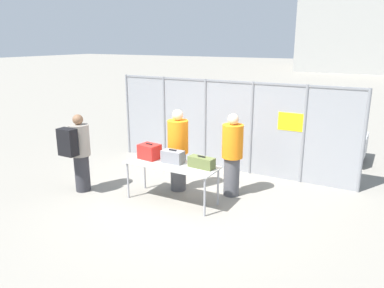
{
  "coord_description": "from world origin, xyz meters",
  "views": [
    {
      "loc": [
        3.49,
        -5.85,
        3.1
      ],
      "look_at": [
        -0.05,
        0.58,
        1.05
      ],
      "focal_mm": 35.0,
      "sensor_mm": 36.0,
      "label": 1
    }
  ],
  "objects_px": {
    "traveler_hooded": "(78,150)",
    "security_worker_far": "(232,154)",
    "utility_trailer": "(298,140)",
    "inspection_table": "(172,167)",
    "security_worker_near": "(178,149)",
    "suitcase_olive": "(202,162)",
    "suitcase_grey": "(173,157)",
    "suitcase_red": "(149,151)"
  },
  "relations": [
    {
      "from": "suitcase_red",
      "to": "security_worker_far",
      "type": "height_order",
      "value": "security_worker_far"
    },
    {
      "from": "inspection_table",
      "to": "security_worker_near",
      "type": "height_order",
      "value": "security_worker_near"
    },
    {
      "from": "suitcase_grey",
      "to": "traveler_hooded",
      "type": "distance_m",
      "value": 2.01
    },
    {
      "from": "traveler_hooded",
      "to": "utility_trailer",
      "type": "height_order",
      "value": "traveler_hooded"
    },
    {
      "from": "suitcase_grey",
      "to": "security_worker_near",
      "type": "xyz_separation_m",
      "value": [
        -0.17,
        0.49,
        -0.0
      ]
    },
    {
      "from": "security_worker_far",
      "to": "utility_trailer",
      "type": "relative_size",
      "value": 0.39
    },
    {
      "from": "utility_trailer",
      "to": "inspection_table",
      "type": "bearing_deg",
      "value": -107.64
    },
    {
      "from": "suitcase_grey",
      "to": "security_worker_far",
      "type": "relative_size",
      "value": 0.25
    },
    {
      "from": "suitcase_olive",
      "to": "utility_trailer",
      "type": "relative_size",
      "value": 0.12
    },
    {
      "from": "inspection_table",
      "to": "suitcase_grey",
      "type": "distance_m",
      "value": 0.21
    },
    {
      "from": "suitcase_red",
      "to": "security_worker_near",
      "type": "height_order",
      "value": "security_worker_near"
    },
    {
      "from": "suitcase_grey",
      "to": "suitcase_red",
      "type": "bearing_deg",
      "value": -179.95
    },
    {
      "from": "suitcase_olive",
      "to": "inspection_table",
      "type": "bearing_deg",
      "value": -171.37
    },
    {
      "from": "traveler_hooded",
      "to": "security_worker_near",
      "type": "distance_m",
      "value": 2.06
    },
    {
      "from": "security_worker_near",
      "to": "security_worker_far",
      "type": "relative_size",
      "value": 1.02
    },
    {
      "from": "suitcase_red",
      "to": "utility_trailer",
      "type": "bearing_deg",
      "value": 65.35
    },
    {
      "from": "suitcase_olive",
      "to": "utility_trailer",
      "type": "distance_m",
      "value": 4.42
    },
    {
      "from": "inspection_table",
      "to": "suitcase_grey",
      "type": "height_order",
      "value": "suitcase_grey"
    },
    {
      "from": "suitcase_olive",
      "to": "security_worker_near",
      "type": "height_order",
      "value": "security_worker_near"
    },
    {
      "from": "inspection_table",
      "to": "suitcase_grey",
      "type": "bearing_deg",
      "value": 107.13
    },
    {
      "from": "inspection_table",
      "to": "suitcase_olive",
      "type": "distance_m",
      "value": 0.63
    },
    {
      "from": "security_worker_near",
      "to": "suitcase_grey",
      "type": "bearing_deg",
      "value": 97.9
    },
    {
      "from": "suitcase_olive",
      "to": "security_worker_far",
      "type": "height_order",
      "value": "security_worker_far"
    },
    {
      "from": "suitcase_red",
      "to": "utility_trailer",
      "type": "relative_size",
      "value": 0.1
    },
    {
      "from": "suitcase_grey",
      "to": "traveler_hooded",
      "type": "height_order",
      "value": "traveler_hooded"
    },
    {
      "from": "security_worker_near",
      "to": "suitcase_olive",
      "type": "bearing_deg",
      "value": 137.29
    },
    {
      "from": "inspection_table",
      "to": "traveler_hooded",
      "type": "distance_m",
      "value": 2.03
    },
    {
      "from": "traveler_hooded",
      "to": "security_worker_far",
      "type": "relative_size",
      "value": 0.96
    },
    {
      "from": "security_worker_far",
      "to": "inspection_table",
      "type": "bearing_deg",
      "value": 67.44
    },
    {
      "from": "utility_trailer",
      "to": "security_worker_near",
      "type": "bearing_deg",
      "value": -112.69
    },
    {
      "from": "inspection_table",
      "to": "suitcase_grey",
      "type": "xyz_separation_m",
      "value": [
        -0.03,
        0.09,
        0.19
      ]
    },
    {
      "from": "inspection_table",
      "to": "security_worker_far",
      "type": "distance_m",
      "value": 1.26
    },
    {
      "from": "inspection_table",
      "to": "traveler_hooded",
      "type": "relative_size",
      "value": 1.12
    },
    {
      "from": "security_worker_near",
      "to": "security_worker_far",
      "type": "xyz_separation_m",
      "value": [
        1.1,
        0.28,
        -0.02
      ]
    },
    {
      "from": "inspection_table",
      "to": "utility_trailer",
      "type": "relative_size",
      "value": 0.43
    },
    {
      "from": "traveler_hooded",
      "to": "utility_trailer",
      "type": "bearing_deg",
      "value": 43.77
    },
    {
      "from": "suitcase_red",
      "to": "security_worker_near",
      "type": "distance_m",
      "value": 0.62
    },
    {
      "from": "traveler_hooded",
      "to": "security_worker_far",
      "type": "xyz_separation_m",
      "value": [
        2.85,
        1.36,
        -0.02
      ]
    },
    {
      "from": "suitcase_red",
      "to": "suitcase_olive",
      "type": "height_order",
      "value": "suitcase_red"
    },
    {
      "from": "traveler_hooded",
      "to": "security_worker_near",
      "type": "height_order",
      "value": "security_worker_near"
    },
    {
      "from": "inspection_table",
      "to": "traveler_hooded",
      "type": "height_order",
      "value": "traveler_hooded"
    },
    {
      "from": "suitcase_grey",
      "to": "security_worker_far",
      "type": "height_order",
      "value": "security_worker_far"
    }
  ]
}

